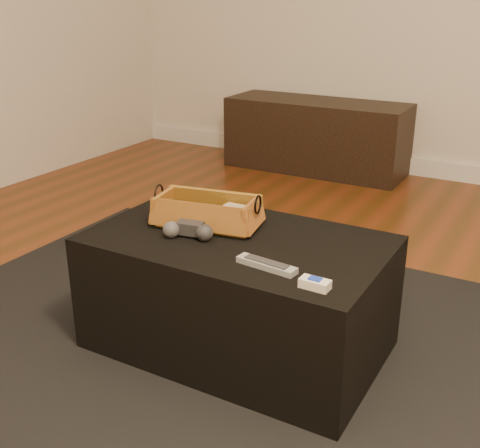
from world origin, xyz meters
The scene contains 11 objects.
floor centered at (0.00, 0.00, -0.01)m, with size 5.00×5.50×0.01m, color brown.
baseboard centered at (0.00, 2.73, 0.06)m, with size 5.00×0.04×0.12m, color white.
media_cabinet centered at (-0.88, 2.51, 0.25)m, with size 1.26×0.45×0.50m, color black.
area_rug centered at (-0.21, 0.17, 0.01)m, with size 2.60×2.00×0.01m, color black.
ottoman centered at (-0.21, 0.22, 0.22)m, with size 1.00×0.60×0.42m, color black.
tv_remote centered at (-0.37, 0.25, 0.46)m, with size 0.20×0.04×0.02m, color black.
cloth_bundle centered at (-0.27, 0.31, 0.47)m, with size 0.10×0.07×0.06m, color tan.
wicker_basket centered at (-0.36, 0.27, 0.48)m, with size 0.41×0.26×0.13m.
game_controller centered at (-0.35, 0.14, 0.46)m, with size 0.18×0.12×0.06m.
silver_remote centered at (-0.01, 0.06, 0.44)m, with size 0.20×0.07×0.02m.
cream_gadget centered at (0.17, 0.00, 0.45)m, with size 0.09×0.05×0.03m.
Camera 1 is at (0.73, -1.41, 1.21)m, focal length 45.00 mm.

